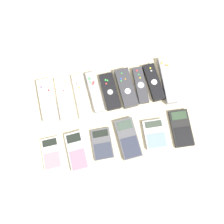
# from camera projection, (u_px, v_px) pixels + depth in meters

# --- Properties ---
(ground_plane) EXTENTS (3.00, 3.00, 0.00)m
(ground_plane) POSITION_uv_depth(u_px,v_px,m) (113.00, 118.00, 0.86)
(ground_plane) COLOR beige
(remote_0) EXTENTS (0.07, 0.18, 0.03)m
(remote_0) POSITION_uv_depth(u_px,v_px,m) (48.00, 100.00, 0.87)
(remote_0) COLOR white
(remote_0) RESTS_ON ground_plane
(remote_1) EXTENTS (0.06, 0.18, 0.02)m
(remote_1) POSITION_uv_depth(u_px,v_px,m) (66.00, 99.00, 0.87)
(remote_1) COLOR white
(remote_1) RESTS_ON ground_plane
(remote_2) EXTENTS (0.06, 0.19, 0.02)m
(remote_2) POSITION_uv_depth(u_px,v_px,m) (82.00, 96.00, 0.88)
(remote_2) COLOR #B7B7BC
(remote_2) RESTS_ON ground_plane
(remote_3) EXTENTS (0.05, 0.18, 0.02)m
(remote_3) POSITION_uv_depth(u_px,v_px,m) (95.00, 92.00, 0.88)
(remote_3) COLOR gray
(remote_3) RESTS_ON ground_plane
(remote_4) EXTENTS (0.06, 0.16, 0.02)m
(remote_4) POSITION_uv_depth(u_px,v_px,m) (110.00, 91.00, 0.88)
(remote_4) COLOR black
(remote_4) RESTS_ON ground_plane
(remote_5) EXTENTS (0.07, 0.17, 0.03)m
(remote_5) POSITION_uv_depth(u_px,v_px,m) (126.00, 88.00, 0.88)
(remote_5) COLOR #333338
(remote_5) RESTS_ON ground_plane
(remote_6) EXTENTS (0.04, 0.16, 0.02)m
(remote_6) POSITION_uv_depth(u_px,v_px,m) (140.00, 85.00, 0.89)
(remote_6) COLOR #333338
(remote_6) RESTS_ON ground_plane
(remote_7) EXTENTS (0.06, 0.16, 0.02)m
(remote_7) POSITION_uv_depth(u_px,v_px,m) (153.00, 82.00, 0.89)
(remote_7) COLOR black
(remote_7) RESTS_ON ground_plane
(remote_8) EXTENTS (0.06, 0.20, 0.03)m
(remote_8) POSITION_uv_depth(u_px,v_px,m) (167.00, 80.00, 0.89)
(remote_8) COLOR gray
(remote_8) RESTS_ON ground_plane
(calculator_0) EXTENTS (0.07, 0.12, 0.01)m
(calculator_0) POSITION_uv_depth(u_px,v_px,m) (52.00, 153.00, 0.82)
(calculator_0) COLOR beige
(calculator_0) RESTS_ON ground_plane
(calculator_1) EXTENTS (0.08, 0.15, 0.02)m
(calculator_1) POSITION_uv_depth(u_px,v_px,m) (77.00, 151.00, 0.82)
(calculator_1) COLOR #B2B2B7
(calculator_1) RESTS_ON ground_plane
(calculator_2) EXTENTS (0.07, 0.12, 0.01)m
(calculator_2) POSITION_uv_depth(u_px,v_px,m) (102.00, 144.00, 0.83)
(calculator_2) COLOR #4C4C51
(calculator_2) RESTS_ON ground_plane
(calculator_3) EXTENTS (0.08, 0.16, 0.02)m
(calculator_3) POSITION_uv_depth(u_px,v_px,m) (128.00, 138.00, 0.83)
(calculator_3) COLOR #4C4C51
(calculator_3) RESTS_ON ground_plane
(calculator_4) EXTENTS (0.09, 0.11, 0.02)m
(calculator_4) POSITION_uv_depth(u_px,v_px,m) (155.00, 134.00, 0.84)
(calculator_4) COLOR #B2B2B7
(calculator_4) RESTS_ON ground_plane
(calculator_5) EXTENTS (0.08, 0.15, 0.01)m
(calculator_5) POSITION_uv_depth(u_px,v_px,m) (181.00, 128.00, 0.84)
(calculator_5) COLOR black
(calculator_5) RESTS_ON ground_plane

